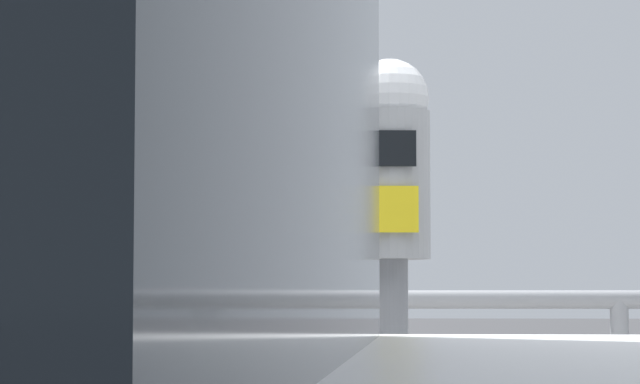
% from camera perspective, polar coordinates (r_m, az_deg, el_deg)
% --- Properties ---
extents(parking_meter, '(0.16, 0.17, 1.50)m').
position_cam_1_polar(parking_meter, '(2.93, 2.73, -3.29)').
color(parking_meter, slate).
rests_on(parking_meter, sidewalk_curb).
extents(pedestrian_at_meter, '(0.71, 0.53, 1.63)m').
position_cam_1_polar(pedestrian_at_meter, '(3.17, -6.59, -5.81)').
color(pedestrian_at_meter, brown).
rests_on(pedestrian_at_meter, sidewalk_curb).
extents(background_railing, '(24.06, 0.06, 1.05)m').
position_cam_1_polar(background_railing, '(4.87, 0.59, -7.38)').
color(background_railing, gray).
rests_on(background_railing, sidewalk_curb).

